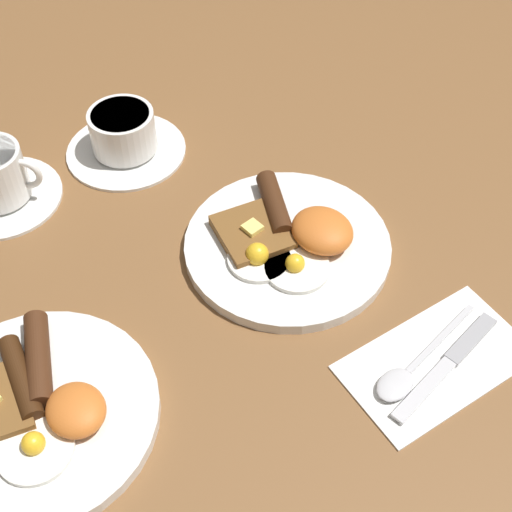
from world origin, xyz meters
The scene contains 7 objects.
ground_plane centered at (0.00, 0.00, 0.00)m, with size 3.00×3.00×0.00m, color brown.
breakfast_plate_near centered at (0.00, 0.00, 0.01)m, with size 0.25×0.25×0.05m.
breakfast_plate_far centered at (-0.01, 0.34, 0.01)m, with size 0.24×0.24×0.04m.
teacup_near centered at (0.28, 0.05, 0.03)m, with size 0.16×0.16×0.07m.
napkin centered at (-0.22, -0.02, 0.00)m, with size 0.11×0.20×0.01m, color white.
knife centered at (-0.23, -0.03, 0.01)m, with size 0.04×0.17×0.01m.
spoon centered at (-0.21, 0.02, 0.01)m, with size 0.04×0.16×0.01m.
Camera 1 is at (-0.42, 0.39, 0.64)m, focal length 50.00 mm.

